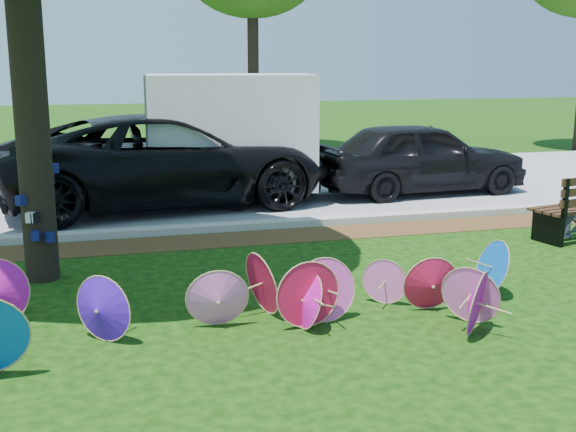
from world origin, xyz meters
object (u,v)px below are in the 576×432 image
black_van (167,161)px  dark_pickup (420,157)px  person_left (567,199)px  cargo_trailer (230,131)px  parasol_pile (232,299)px

black_van → dark_pickup: 5.53m
dark_pickup → person_left: size_ratio=3.67×
person_left → cargo_trailer: bearing=151.4°
black_van → cargo_trailer: cargo_trailer is taller
dark_pickup → parasol_pile: bearing=138.6°
cargo_trailer → person_left: bearing=-38.6°
parasol_pile → cargo_trailer: (1.41, 7.42, 1.08)m
black_van → dark_pickup: bearing=-97.5°
parasol_pile → black_van: black_van is taller
dark_pickup → cargo_trailer: size_ratio=1.42×
black_van → parasol_pile: bearing=171.8°
parasol_pile → dark_pickup: dark_pickup is taller
black_van → person_left: size_ratio=5.17×
cargo_trailer → dark_pickup: bearing=2.8°
parasol_pile → black_van: (0.08, 7.21, 0.54)m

